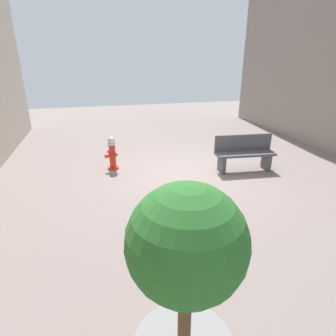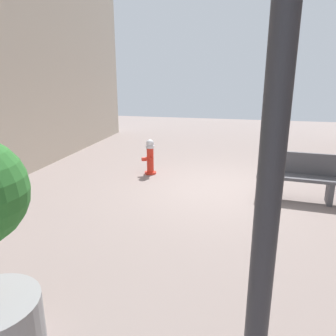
{
  "view_description": "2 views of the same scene",
  "coord_description": "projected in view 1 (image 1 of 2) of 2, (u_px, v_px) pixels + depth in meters",
  "views": [
    {
      "loc": [
        2.21,
        6.56,
        2.83
      ],
      "look_at": [
        0.81,
        1.22,
        0.66
      ],
      "focal_mm": 30.1,
      "sensor_mm": 36.0,
      "label": 1
    },
    {
      "loc": [
        -0.4,
        6.94,
        2.49
      ],
      "look_at": [
        0.91,
        1.25,
        0.78
      ],
      "focal_mm": 34.95,
      "sensor_mm": 36.0,
      "label": 2
    }
  ],
  "objects": [
    {
      "name": "bench_near",
      "position": [
        244.0,
        153.0,
        7.43
      ],
      "size": [
        1.6,
        0.59,
        0.95
      ],
      "color": "#4C4C51",
      "rests_on": "ground_plane"
    },
    {
      "name": "ground_plane",
      "position": [
        186.0,
        172.0,
        7.46
      ],
      "size": [
        23.4,
        23.4,
        0.0
      ],
      "primitive_type": "plane",
      "color": "gray"
    },
    {
      "name": "planter_tree",
      "position": [
        185.0,
        294.0,
        2.19
      ],
      "size": [
        0.9,
        0.9,
        2.04
      ],
      "color": "gray",
      "rests_on": "ground_plane"
    },
    {
      "name": "fire_hydrant",
      "position": [
        112.0,
        153.0,
        7.55
      ],
      "size": [
        0.36,
        0.38,
        0.89
      ],
      "color": "red",
      "rests_on": "ground_plane"
    }
  ]
}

